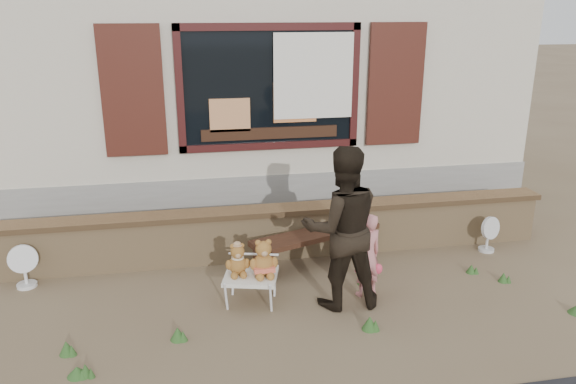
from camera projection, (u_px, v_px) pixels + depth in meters
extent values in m
plane|color=brown|center=(298.00, 291.00, 6.42)|extent=(80.00, 80.00, 0.00)
cube|color=#A59C86|center=(247.00, 49.00, 9.87)|extent=(8.00, 5.00, 3.20)
cube|color=gray|center=(249.00, 158.00, 10.50)|extent=(8.04, 5.04, 0.80)
cube|color=black|center=(269.00, 88.00, 7.62)|extent=(2.30, 0.04, 1.50)
cube|color=#36100F|center=(269.00, 27.00, 7.35)|extent=(2.50, 0.08, 0.10)
cube|color=#36100F|center=(270.00, 145.00, 7.85)|extent=(2.50, 0.08, 0.10)
cube|color=#36100F|center=(180.00, 90.00, 7.39)|extent=(0.10, 0.08, 1.70)
cube|color=#36100F|center=(354.00, 86.00, 7.81)|extent=(0.10, 0.08, 1.70)
cube|color=#3C1610|center=(133.00, 92.00, 7.27)|extent=(0.80, 0.07, 1.70)
cube|color=#3C1610|center=(395.00, 85.00, 7.91)|extent=(0.80, 0.07, 1.70)
cube|color=white|center=(314.00, 76.00, 7.61)|extent=(1.10, 0.02, 1.15)
cube|color=black|center=(270.00, 133.00, 7.79)|extent=(1.90, 0.06, 0.16)
cube|color=tan|center=(230.00, 115.00, 7.60)|extent=(0.55, 0.06, 0.45)
cube|color=#E08447|center=(295.00, 102.00, 7.72)|extent=(0.60, 0.06, 0.55)
cube|color=tan|center=(282.00, 234.00, 7.26)|extent=(7.00, 0.30, 0.60)
cube|color=brown|center=(282.00, 210.00, 7.16)|extent=(7.10, 0.36, 0.07)
cube|color=#311B11|center=(316.00, 234.00, 6.96)|extent=(1.74, 0.93, 0.06)
cube|color=#311B11|center=(263.00, 264.00, 6.67)|extent=(0.21, 0.34, 0.36)
cube|color=#311B11|center=(363.00, 239.00, 7.40)|extent=(0.21, 0.34, 0.36)
cube|color=silver|center=(251.00, 276.00, 6.07)|extent=(0.67, 0.62, 0.04)
cylinder|color=silver|center=(226.00, 299.00, 5.93)|extent=(0.03, 0.03, 0.30)
cylinder|color=silver|center=(271.00, 301.00, 5.90)|extent=(0.03, 0.03, 0.30)
cylinder|color=silver|center=(233.00, 280.00, 6.34)|extent=(0.03, 0.03, 0.30)
cylinder|color=silver|center=(275.00, 282.00, 6.31)|extent=(0.03, 0.03, 0.30)
imported|color=#DC8384|center=(367.00, 255.00, 6.20)|extent=(0.41, 0.33, 0.97)
imported|color=black|center=(342.00, 228.00, 5.89)|extent=(0.88, 0.69, 1.77)
cylinder|color=silver|center=(27.00, 285.00, 6.52)|extent=(0.22, 0.22, 0.04)
cylinder|color=silver|center=(25.00, 274.00, 6.47)|extent=(0.04, 0.04, 0.29)
cylinder|color=silver|center=(23.00, 258.00, 6.41)|extent=(0.34, 0.19, 0.33)
cylinder|color=silver|center=(486.00, 249.00, 7.48)|extent=(0.21, 0.21, 0.04)
cylinder|color=silver|center=(487.00, 240.00, 7.44)|extent=(0.03, 0.03, 0.26)
cylinder|color=silver|center=(489.00, 227.00, 7.38)|extent=(0.32, 0.19, 0.30)
cone|color=#2C5321|center=(503.00, 277.00, 6.62)|extent=(0.12, 0.12, 0.12)
cone|color=#2C5321|center=(362.00, 279.00, 6.55)|extent=(0.11, 0.11, 0.14)
cone|color=#2C5321|center=(471.00, 269.00, 6.85)|extent=(0.12, 0.12, 0.11)
cone|color=#2C5321|center=(85.00, 370.00, 4.92)|extent=(0.11, 0.11, 0.12)
cone|color=#2C5321|center=(178.00, 333.00, 5.46)|extent=(0.15, 0.15, 0.14)
cone|color=#2C5321|center=(67.00, 348.00, 5.23)|extent=(0.14, 0.14, 0.14)
cone|color=#2C5321|center=(370.00, 323.00, 5.64)|extent=(0.16, 0.16, 0.15)
cone|color=#2C5321|center=(77.00, 371.00, 4.93)|extent=(0.18, 0.18, 0.09)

